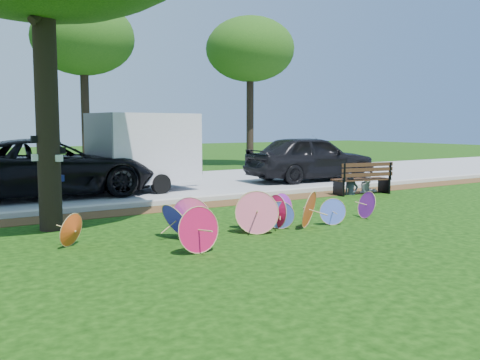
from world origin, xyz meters
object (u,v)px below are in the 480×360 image
object	(u,v)px
person_left	(351,174)
person_right	(368,172)
parasol_pile	(250,214)
dark_pickup	(311,158)
black_van	(49,168)
cargo_trailer	(145,148)
park_bench	(361,178)

from	to	relation	value
person_left	person_right	size ratio (longest dim) A/B	0.98
parasol_pile	dark_pickup	bearing A→B (deg)	43.48
black_van	cargo_trailer	size ratio (longest dim) A/B	1.99
dark_pickup	park_bench	distance (m)	3.98
person_left	person_right	xyz separation A→B (m)	(0.70, 0.00, 0.01)
person_left	cargo_trailer	bearing A→B (deg)	154.10
dark_pickup	cargo_trailer	xyz separation A→B (m)	(-6.38, 0.39, 0.52)
black_van	person_left	distance (m)	8.79
parasol_pile	cargo_trailer	distance (m)	7.33
park_bench	person_left	world-z (taller)	person_left
parasol_pile	person_right	bearing A→B (deg)	26.03
dark_pickup	person_right	distance (m)	3.83
black_van	cargo_trailer	world-z (taller)	cargo_trailer
black_van	person_left	xyz separation A→B (m)	(7.69, -4.24, -0.22)
dark_pickup	parasol_pile	bearing A→B (deg)	137.47
dark_pickup	park_bench	xyz separation A→B (m)	(-1.20, -3.78, -0.37)
park_bench	dark_pickup	bearing A→B (deg)	82.52
park_bench	person_right	distance (m)	0.39
black_van	cargo_trailer	bearing A→B (deg)	-90.81
cargo_trailer	dark_pickup	bearing A→B (deg)	-10.42
black_van	park_bench	distance (m)	9.12
person_left	park_bench	bearing A→B (deg)	6.38
dark_pickup	person_right	world-z (taller)	dark_pickup
parasol_pile	person_left	size ratio (longest dim) A/B	5.47
cargo_trailer	black_van	bearing A→B (deg)	170.55
black_van	cargo_trailer	xyz separation A→B (m)	(2.86, -0.13, 0.52)
black_van	person_right	xyz separation A→B (m)	(8.39, -4.24, -0.21)
black_van	dark_pickup	world-z (taller)	dark_pickup
cargo_trailer	park_bench	world-z (taller)	cargo_trailer
black_van	park_bench	xyz separation A→B (m)	(8.04, -4.29, -0.36)
person_right	parasol_pile	bearing A→B (deg)	-142.14
dark_pickup	cargo_trailer	size ratio (longest dim) A/B	1.64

